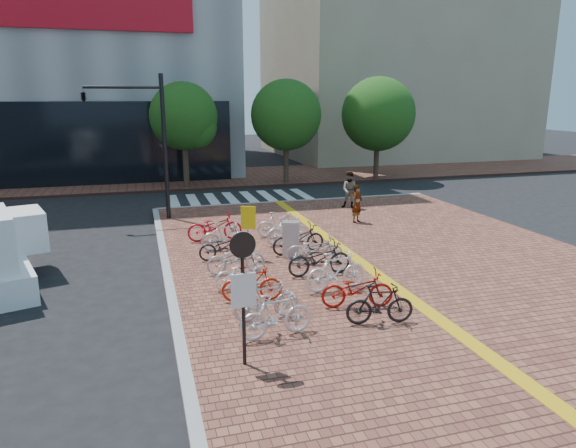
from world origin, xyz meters
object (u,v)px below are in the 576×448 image
object	(u,v)px
notice_sign	(243,283)
traffic_light_pole	(128,121)
bike_0	(276,315)
bike_15	(279,225)
bike_10	(336,271)
pedestrian_b	(350,190)
bike_2	(252,284)
bike_3	(242,272)
bike_1	(267,300)
pedestrian_a	(357,204)
bike_9	(357,289)
bike_11	(319,259)
bike_4	(236,258)
utility_box	(291,239)
bike_13	(298,239)
bike_8	(380,304)
yellow_sign	(248,222)
bike_12	(315,249)
bike_5	(224,246)
bike_6	(225,236)
bike_7	(215,227)

from	to	relation	value
notice_sign	traffic_light_pole	world-z (taller)	traffic_light_pole
bike_0	bike_15	world-z (taller)	bike_0
bike_10	pedestrian_b	world-z (taller)	pedestrian_b
bike_2	bike_3	xyz separation A→B (m)	(-0.05, 1.05, -0.05)
bike_1	traffic_light_pole	bearing A→B (deg)	11.73
pedestrian_a	pedestrian_b	world-z (taller)	pedestrian_b
bike_9	pedestrian_b	world-z (taller)	pedestrian_b
bike_2	bike_11	size ratio (longest dim) A/B	0.82
bike_4	pedestrian_a	distance (m)	7.77
bike_4	pedestrian_b	size ratio (longest dim) A/B	1.02
bike_15	traffic_light_pole	bearing A→B (deg)	59.47
utility_box	notice_sign	world-z (taller)	notice_sign
bike_0	pedestrian_a	world-z (taller)	pedestrian_a
bike_9	bike_13	xyz separation A→B (m)	(-0.05, 4.76, 0.02)
bike_2	bike_8	size ratio (longest dim) A/B	0.98
bike_9	bike_15	distance (m)	6.88
bike_10	bike_11	size ratio (longest dim) A/B	0.94
bike_2	yellow_sign	distance (m)	3.68
bike_8	bike_2	bearing A→B (deg)	58.73
bike_3	bike_13	bearing A→B (deg)	-54.97
bike_12	yellow_sign	xyz separation A→B (m)	(-1.90, 1.08, 0.73)
bike_5	bike_6	world-z (taller)	bike_6
pedestrian_a	yellow_sign	world-z (taller)	yellow_sign
bike_3	bike_15	size ratio (longest dim) A/B	1.00
bike_0	bike_7	xyz separation A→B (m)	(-0.15, 8.13, 0.01)
bike_7	bike_10	size ratio (longest dim) A/B	1.10
bike_6	bike_15	xyz separation A→B (m)	(2.19, 1.11, -0.01)
bike_11	notice_sign	world-z (taller)	notice_sign
bike_10	utility_box	bearing A→B (deg)	-1.08
bike_0	bike_11	xyz separation A→B (m)	(2.26, 3.53, -0.01)
bike_9	bike_12	distance (m)	3.57
bike_15	bike_6	bearing A→B (deg)	126.48
bike_3	bike_5	distance (m)	2.64
bike_8	pedestrian_b	world-z (taller)	pedestrian_b
bike_2	utility_box	bearing A→B (deg)	-23.22
bike_3	bike_9	world-z (taller)	bike_9
bike_6	pedestrian_a	xyz separation A→B (m)	(5.95, 2.46, 0.29)
bike_9	bike_15	world-z (taller)	bike_15
bike_15	bike_9	bearing A→B (deg)	-169.13
bike_1	bike_13	world-z (taller)	bike_13
bike_10	traffic_light_pole	size ratio (longest dim) A/B	0.30
pedestrian_a	bike_5	bearing A→B (deg)	173.33
bike_6	bike_9	size ratio (longest dim) A/B	0.92
pedestrian_b	notice_sign	distance (m)	15.07
bike_2	bike_11	world-z (taller)	bike_11
bike_6	bike_15	bearing A→B (deg)	-59.56
bike_5	pedestrian_a	distance (m)	7.05
bike_10	bike_15	world-z (taller)	bike_10
bike_10	bike_0	bearing A→B (deg)	127.81
bike_2	bike_4	bearing A→B (deg)	8.14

